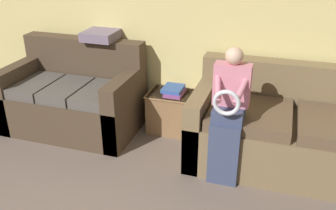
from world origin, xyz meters
TOP-DOWN VIEW (x-y plane):
  - wall_back at (0.00, 2.95)m, footprint 6.97×0.06m
  - couch_main at (1.28, 2.42)m, footprint 1.92×0.98m
  - couch_side at (-1.11, 2.45)m, footprint 1.47×0.88m
  - child_left_seated at (0.71, 2.00)m, footprint 0.32×0.37m
  - side_shelf at (0.00, 2.70)m, footprint 0.57×0.41m
  - book_stack at (0.00, 2.69)m, footprint 0.23×0.28m
  - throw_pillow at (-0.88, 2.75)m, footprint 0.36×0.36m

SIDE VIEW (x-z plane):
  - side_shelf at x=0.00m, z-range 0.01..0.47m
  - couch_main at x=1.28m, z-range -0.13..0.80m
  - couch_side at x=-1.11m, z-range -0.14..0.85m
  - book_stack at x=0.00m, z-range 0.46..0.54m
  - child_left_seated at x=0.71m, z-range 0.06..1.28m
  - throw_pillow at x=-0.88m, z-range 0.99..1.09m
  - wall_back at x=0.00m, z-range 0.00..2.55m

